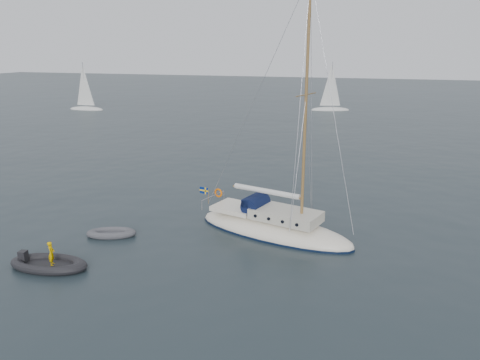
% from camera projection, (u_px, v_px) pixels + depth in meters
% --- Properties ---
extents(ground, '(300.00, 300.00, 0.00)m').
position_uv_depth(ground, '(264.00, 242.00, 26.22)').
color(ground, black).
rests_on(ground, ground).
extents(sailboat, '(10.30, 3.08, 14.67)m').
position_uv_depth(sailboat, '(274.00, 216.00, 27.16)').
color(sailboat, white).
rests_on(sailboat, ground).
extents(dinghy, '(2.85, 1.28, 0.41)m').
position_uv_depth(dinghy, '(111.00, 233.00, 27.01)').
color(dinghy, '#4C4B50').
rests_on(dinghy, ground).
extents(rib, '(4.06, 1.85, 1.44)m').
position_uv_depth(rib, '(48.00, 263.00, 23.10)').
color(rib, black).
rests_on(rib, ground).
extents(distant_yacht_a, '(6.47, 3.45, 8.58)m').
position_uv_depth(distant_yacht_a, '(84.00, 88.00, 80.81)').
color(distant_yacht_a, silver).
rests_on(distant_yacht_a, ground).
extents(distant_yacht_c, '(6.61, 3.52, 8.75)m').
position_uv_depth(distant_yacht_c, '(331.00, 88.00, 80.00)').
color(distant_yacht_c, silver).
rests_on(distant_yacht_c, ground).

